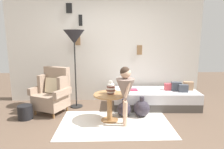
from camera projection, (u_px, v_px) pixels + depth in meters
ground_plane at (105, 136)px, 3.19m from camera, size 12.00×12.00×0.00m
gallery_wall at (105, 50)px, 4.87m from camera, size 4.80×0.12×2.60m
rug at (115, 124)px, 3.63m from camera, size 2.06×1.27×0.01m
armchair at (53, 92)px, 4.16m from camera, size 0.89×0.80×0.97m
daybed at (155, 99)px, 4.51m from camera, size 1.93×0.87×0.40m
pillow_head at (188, 86)px, 4.49m from camera, size 0.23×0.15×0.19m
pillow_mid at (183, 88)px, 4.32m from camera, size 0.21×0.15×0.17m
pillow_back at (176, 86)px, 4.44m from camera, size 0.24×0.15×0.20m
pillow_extra at (169, 87)px, 4.49m from camera, size 0.20×0.13×0.15m
side_table at (110, 101)px, 3.71m from camera, size 0.61×0.61×0.54m
vase_striped at (111, 89)px, 3.67m from camera, size 0.18×0.18×0.25m
floor_lamp at (74, 39)px, 4.27m from camera, size 0.46×0.46×1.76m
person_child at (125, 89)px, 3.45m from camera, size 0.34×0.34×1.09m
book_on_daybed at (132, 90)px, 4.46m from camera, size 0.23×0.17×0.03m
demijohn_near at (124, 109)px, 3.97m from camera, size 0.29×0.29×0.37m
demijohn_far at (142, 108)px, 3.96m from camera, size 0.33×0.33×0.42m
magazine_basket at (25, 112)px, 3.84m from camera, size 0.28×0.28×0.28m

